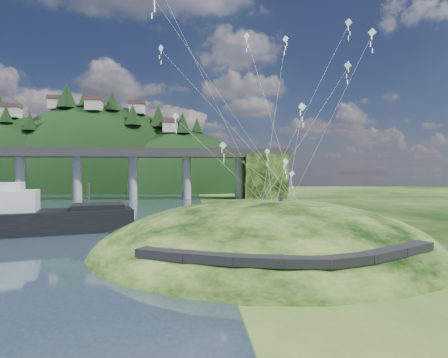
{
  "coord_description": "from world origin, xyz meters",
  "views": [
    {
      "loc": [
        0.36,
        -32.72,
        7.68
      ],
      "look_at": [
        4.0,
        6.0,
        7.0
      ],
      "focal_mm": 28.0,
      "sensor_mm": 36.0,
      "label": 1
    }
  ],
  "objects": [
    {
      "name": "grass_hill",
      "position": [
        8.0,
        2.0,
        -1.5
      ],
      "size": [
        36.0,
        32.0,
        13.0
      ],
      "color": "black",
      "rests_on": "ground"
    },
    {
      "name": "footpath",
      "position": [
        7.46,
        -9.74,
        2.08
      ],
      "size": [
        22.29,
        5.84,
        0.83
      ],
      "color": "black",
      "rests_on": "ground"
    },
    {
      "name": "ground",
      "position": [
        0.0,
        0.0,
        0.0
      ],
      "size": [
        320.0,
        320.0,
        0.0
      ],
      "primitive_type": "plane",
      "color": "black",
      "rests_on": "ground"
    },
    {
      "name": "kite_swarm",
      "position": [
        6.84,
        2.74,
        16.92
      ],
      "size": [
        20.04,
        14.93,
        18.91
      ],
      "color": "white",
      "rests_on": "ground"
    },
    {
      "name": "wooden_dock",
      "position": [
        -2.96,
        5.92,
        0.39
      ],
      "size": [
        12.05,
        6.49,
        0.88
      ],
      "color": "#372316",
      "rests_on": "ground"
    },
    {
      "name": "far_ridge",
      "position": [
        -43.58,
        122.17,
        -7.44
      ],
      "size": [
        153.0,
        70.0,
        94.5
      ],
      "color": "black",
      "rests_on": "ground"
    },
    {
      "name": "work_barge",
      "position": [
        -20.06,
        13.41,
        2.12
      ],
      "size": [
        25.11,
        12.99,
        8.48
      ],
      "color": "black",
      "rests_on": "ground"
    },
    {
      "name": "bridge",
      "position": [
        -26.46,
        70.07,
        9.7
      ],
      "size": [
        160.0,
        11.0,
        15.0
      ],
      "color": "#2D2B2B",
      "rests_on": "ground"
    },
    {
      "name": "kite_flyers",
      "position": [
        8.33,
        2.24,
        5.77
      ],
      "size": [
        1.86,
        3.68,
        1.72
      ],
      "color": "#242730",
      "rests_on": "ground"
    }
  ]
}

